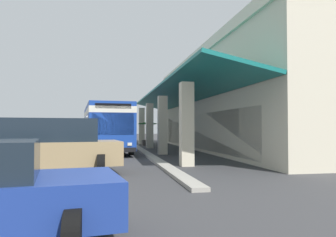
{
  "coord_description": "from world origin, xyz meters",
  "views": [
    {
      "loc": [
        24.64,
        0.91,
        1.66
      ],
      "look_at": [
        3.9,
        4.81,
        2.25
      ],
      "focal_mm": 34.57,
      "sensor_mm": 36.0,
      "label": 1
    }
  ],
  "objects_px": {
    "pedestrian": "(78,142)",
    "potted_palm": "(147,139)",
    "parked_suv_tan": "(49,146)",
    "transit_bus": "(105,125)"
  },
  "relations": [
    {
      "from": "pedestrian",
      "to": "potted_palm",
      "type": "height_order",
      "value": "potted_palm"
    },
    {
      "from": "parked_suv_tan",
      "to": "potted_palm",
      "type": "distance_m",
      "value": 18.88
    },
    {
      "from": "parked_suv_tan",
      "to": "pedestrian",
      "type": "height_order",
      "value": "parked_suv_tan"
    },
    {
      "from": "pedestrian",
      "to": "potted_palm",
      "type": "bearing_deg",
      "value": 162.32
    },
    {
      "from": "pedestrian",
      "to": "potted_palm",
      "type": "relative_size",
      "value": 0.82
    },
    {
      "from": "transit_bus",
      "to": "parked_suv_tan",
      "type": "height_order",
      "value": "transit_bus"
    },
    {
      "from": "transit_bus",
      "to": "potted_palm",
      "type": "bearing_deg",
      "value": 150.67
    },
    {
      "from": "parked_suv_tan",
      "to": "potted_palm",
      "type": "relative_size",
      "value": 2.32
    },
    {
      "from": "parked_suv_tan",
      "to": "potted_palm",
      "type": "height_order",
      "value": "potted_palm"
    },
    {
      "from": "transit_bus",
      "to": "potted_palm",
      "type": "xyz_separation_m",
      "value": [
        -6.71,
        3.77,
        -1.27
      ]
    }
  ]
}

